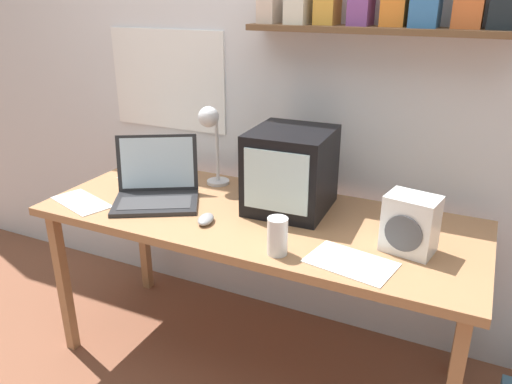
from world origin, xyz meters
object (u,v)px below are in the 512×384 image
(loose_paper_near_monitor, at_px, (81,202))
(space_heater, at_px, (410,224))
(desk_lamp, at_px, (211,130))
(juice_glass, at_px, (277,238))
(computer_mouse, at_px, (206,219))
(corner_desk, at_px, (256,227))
(open_notebook, at_px, (153,177))
(crt_monitor, at_px, (291,170))
(loose_paper_near_laptop, at_px, (351,263))
(laptop, at_px, (157,185))

(loose_paper_near_monitor, bearing_deg, space_heater, 7.19)
(desk_lamp, xyz_separation_m, juice_glass, (0.54, -0.47, -0.21))
(computer_mouse, distance_m, loose_paper_near_monitor, 0.60)
(corner_desk, distance_m, computer_mouse, 0.23)
(juice_glass, distance_m, space_heater, 0.47)
(space_heater, relative_size, open_notebook, 0.69)
(crt_monitor, distance_m, loose_paper_near_laptop, 0.53)
(juice_glass, height_order, loose_paper_near_laptop, juice_glass)
(space_heater, distance_m, loose_paper_near_monitor, 1.38)
(laptop, height_order, juice_glass, laptop)
(desk_lamp, height_order, open_notebook, desk_lamp)
(crt_monitor, relative_size, laptop, 0.79)
(desk_lamp, distance_m, computer_mouse, 0.48)
(juice_glass, relative_size, loose_paper_near_laptop, 0.43)
(corner_desk, xyz_separation_m, space_heater, (0.62, -0.05, 0.16))
(loose_paper_near_laptop, bearing_deg, open_notebook, 160.18)
(loose_paper_near_monitor, bearing_deg, loose_paper_near_laptop, -0.16)
(computer_mouse, bearing_deg, loose_paper_near_monitor, -174.40)
(space_heater, height_order, computer_mouse, space_heater)
(juice_glass, relative_size, computer_mouse, 1.18)
(corner_desk, relative_size, loose_paper_near_laptop, 5.70)
(corner_desk, distance_m, loose_paper_near_monitor, 0.78)
(crt_monitor, height_order, computer_mouse, crt_monitor)
(computer_mouse, bearing_deg, loose_paper_near_laptop, -5.82)
(desk_lamp, relative_size, open_notebook, 1.27)
(desk_lamp, relative_size, space_heater, 1.84)
(juice_glass, bearing_deg, loose_paper_near_monitor, 177.06)
(juice_glass, bearing_deg, corner_desk, 128.25)
(laptop, xyz_separation_m, computer_mouse, (0.32, -0.12, -0.05))
(laptop, height_order, loose_paper_near_monitor, laptop)
(desk_lamp, height_order, loose_paper_near_monitor, desk_lamp)
(corner_desk, distance_m, laptop, 0.49)
(laptop, bearing_deg, computer_mouse, -49.99)
(crt_monitor, height_order, open_notebook, crt_monitor)
(space_heater, xyz_separation_m, open_notebook, (-1.28, 0.23, -0.10))
(space_heater, bearing_deg, corner_desk, -174.27)
(computer_mouse, relative_size, loose_paper_near_laptop, 0.36)
(desk_lamp, bearing_deg, juice_glass, -34.05)
(corner_desk, xyz_separation_m, crt_monitor, (0.10, 0.12, 0.23))
(loose_paper_near_laptop, bearing_deg, laptop, 169.09)
(space_heater, bearing_deg, desk_lamp, 175.24)
(open_notebook, height_order, loose_paper_near_monitor, same)
(open_notebook, bearing_deg, crt_monitor, -4.48)
(juice_glass, bearing_deg, desk_lamp, 138.71)
(loose_paper_near_laptop, bearing_deg, computer_mouse, 174.18)
(computer_mouse, bearing_deg, juice_glass, -16.80)
(laptop, xyz_separation_m, space_heater, (1.09, -0.00, 0.04))
(juice_glass, height_order, loose_paper_near_monitor, juice_glass)
(laptop, bearing_deg, crt_monitor, -13.51)
(crt_monitor, bearing_deg, desk_lamp, 166.99)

